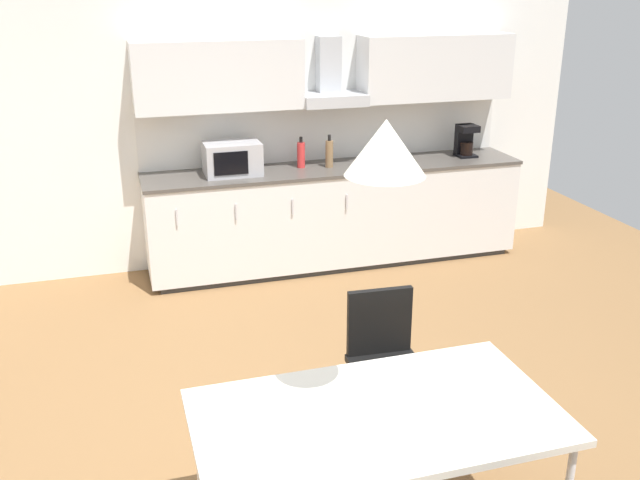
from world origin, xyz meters
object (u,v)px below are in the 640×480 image
at_px(pendant_lamp, 386,148).
at_px(dining_table, 377,421).
at_px(bottle_red, 301,154).
at_px(chair_far_right, 384,351).
at_px(bottle_brown, 329,153).
at_px(coffee_maker, 465,140).
at_px(microwave, 232,158).

bearing_deg(pendant_lamp, dining_table, -104.04).
height_order(bottle_red, chair_far_right, bottle_red).
distance_m(dining_table, chair_far_right, 0.92).
height_order(bottle_brown, dining_table, bottle_brown).
bearing_deg(coffee_maker, bottle_red, 179.04).
bearing_deg(dining_table, bottle_red, 80.00).
height_order(coffee_maker, dining_table, coffee_maker).
bearing_deg(bottle_brown, coffee_maker, 1.34).
height_order(coffee_maker, chair_far_right, coffee_maker).
distance_m(coffee_maker, pendant_lamp, 4.21).
bearing_deg(pendant_lamp, coffee_maker, 57.34).
bearing_deg(bottle_brown, microwave, 179.63).
height_order(coffee_maker, bottle_red, coffee_maker).
height_order(microwave, chair_far_right, microwave).
relative_size(coffee_maker, dining_table, 0.19).
relative_size(coffee_maker, chair_far_right, 0.34).
bearing_deg(pendant_lamp, bottle_red, 80.00).
relative_size(microwave, pendant_lamp, 1.50).
relative_size(chair_far_right, pendant_lamp, 2.72).
bearing_deg(pendant_lamp, chair_far_right, 65.98).
bearing_deg(pendant_lamp, microwave, 90.20).
xyz_separation_m(bottle_brown, chair_far_right, (-0.49, -2.61, -0.52)).
relative_size(coffee_maker, bottle_brown, 1.03).
relative_size(microwave, chair_far_right, 0.55).
bearing_deg(microwave, bottle_red, 4.84).
height_order(dining_table, chair_far_right, chair_far_right).
bearing_deg(dining_table, coffee_maker, 57.34).
distance_m(bottle_red, bottle_brown, 0.25).
bearing_deg(bottle_red, coffee_maker, -0.96).
distance_m(coffee_maker, dining_table, 4.14).
distance_m(microwave, bottle_red, 0.63).
bearing_deg(bottle_red, dining_table, -100.00).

